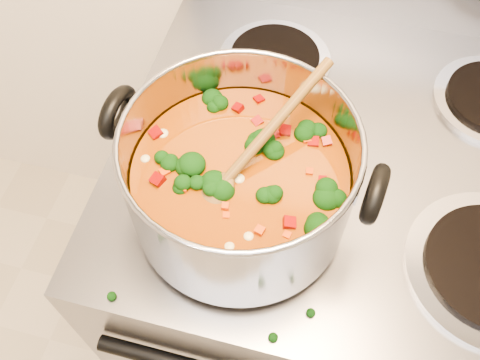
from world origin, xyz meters
name	(u,v)px	position (x,y,z in m)	size (l,w,h in m)	color
electric_range	(329,267)	(-0.01, 1.16, 0.47)	(0.78, 0.71, 1.08)	gray
stockpot	(240,180)	(-0.18, 1.01, 1.01)	(0.36, 0.30, 0.18)	#95959C
wooden_spoon	(245,159)	(-0.18, 1.01, 1.05)	(0.14, 0.22, 0.11)	brown
cooktop_crumbs	(227,189)	(-0.21, 1.04, 0.92)	(0.38, 0.27, 0.01)	black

